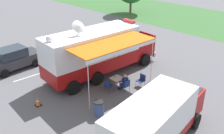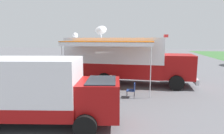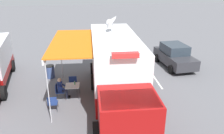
% 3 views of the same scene
% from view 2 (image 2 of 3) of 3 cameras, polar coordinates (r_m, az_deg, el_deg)
% --- Properties ---
extents(ground_plane, '(100.00, 100.00, 0.00)m').
position_cam_2_polar(ground_plane, '(15.04, 0.87, -4.75)').
color(ground_plane, '#5B5B60').
extents(lot_stripe, '(0.37, 4.80, 0.01)m').
position_cam_2_polar(lot_stripe, '(18.52, -4.99, -2.22)').
color(lot_stripe, silver).
rests_on(lot_stripe, ground).
extents(command_truck, '(5.15, 9.60, 4.53)m').
position_cam_2_polar(command_truck, '(14.55, 3.75, 2.55)').
color(command_truck, '#9E0F0F').
rests_on(command_truck, ground).
extents(folding_table, '(0.84, 0.84, 0.73)m').
position_cam_2_polar(folding_table, '(12.47, -0.11, -4.36)').
color(folding_table, silver).
rests_on(folding_table, ground).
extents(water_bottle, '(0.07, 0.07, 0.22)m').
position_cam_2_polar(water_bottle, '(12.59, -0.42, -3.49)').
color(water_bottle, '#3F9959').
rests_on(water_bottle, folding_table).
extents(folding_chair_at_table, '(0.50, 0.50, 0.87)m').
position_cam_2_polar(folding_chair_at_table, '(11.74, -0.49, -6.00)').
color(folding_chair_at_table, navy).
rests_on(folding_chair_at_table, ground).
extents(folding_chair_beside_table, '(0.50, 0.50, 0.87)m').
position_cam_2_polar(folding_chair_beside_table, '(12.67, -3.92, -4.92)').
color(folding_chair_beside_table, navy).
rests_on(folding_chair_beside_table, ground).
extents(folding_chair_spare_by_truck, '(0.49, 0.49, 0.87)m').
position_cam_2_polar(folding_chair_spare_by_truck, '(11.40, 6.10, -6.49)').
color(folding_chair_spare_by_truck, navy).
rests_on(folding_chair_spare_by_truck, ground).
extents(seated_responder, '(0.68, 0.57, 1.25)m').
position_cam_2_polar(seated_responder, '(11.88, -0.29, -5.12)').
color(seated_responder, navy).
rests_on(seated_responder, ground).
extents(trash_bin, '(0.57, 0.57, 0.91)m').
position_cam_2_polar(trash_bin, '(11.93, -15.77, -6.37)').
color(trash_bin, '#384C7F').
rests_on(trash_bin, ground).
extents(traffic_cone, '(0.36, 0.36, 0.58)m').
position_cam_2_polar(traffic_cone, '(15.77, -17.62, -3.48)').
color(traffic_cone, black).
rests_on(traffic_cone, ground).
extents(support_truck, '(3.02, 7.01, 2.70)m').
position_cam_2_polar(support_truck, '(8.37, -23.97, -6.58)').
color(support_truck, white).
rests_on(support_truck, ground).
extents(car_behind_truck, '(2.21, 4.30, 1.76)m').
position_cam_2_polar(car_behind_truck, '(20.79, -7.08, 1.38)').
color(car_behind_truck, '#2D2D33').
rests_on(car_behind_truck, ground).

